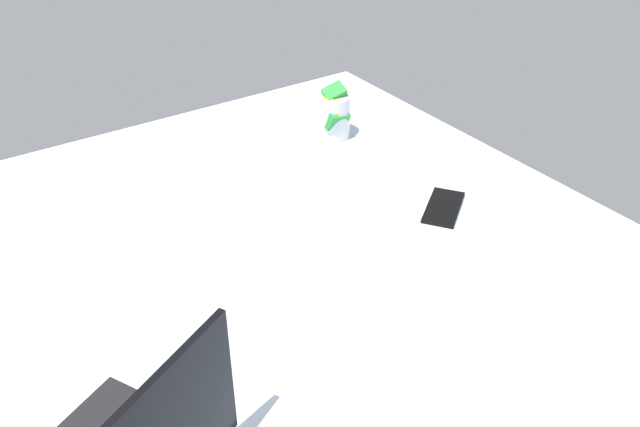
% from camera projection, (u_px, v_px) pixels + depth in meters
% --- Properties ---
extents(bed_mattress, '(1.80, 1.40, 0.18)m').
position_uv_depth(bed_mattress, '(173.00, 337.00, 1.22)').
color(bed_mattress, silver).
rests_on(bed_mattress, ground).
extents(snack_cup, '(0.09, 0.10, 0.14)m').
position_uv_depth(snack_cup, '(332.00, 115.00, 1.67)').
color(snack_cup, silver).
rests_on(snack_cup, bed_mattress).
extents(cell_phone, '(0.15, 0.14, 0.01)m').
position_uv_depth(cell_phone, '(444.00, 207.00, 1.42)').
color(cell_phone, black).
rests_on(cell_phone, bed_mattress).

